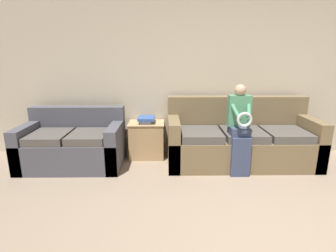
{
  "coord_description": "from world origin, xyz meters",
  "views": [
    {
      "loc": [
        -0.9,
        -1.55,
        1.56
      ],
      "look_at": [
        -0.87,
        1.6,
        0.73
      ],
      "focal_mm": 28.0,
      "sensor_mm": 36.0,
      "label": 1
    }
  ],
  "objects_px": {
    "book_stack": "(146,119)",
    "side_shelf": "(147,139)",
    "child_left_seated": "(240,126)",
    "couch_main": "(240,141)",
    "couch_side": "(74,145)"
  },
  "relations": [
    {
      "from": "couch_side",
      "to": "book_stack",
      "type": "height_order",
      "value": "couch_side"
    },
    {
      "from": "side_shelf",
      "to": "couch_main",
      "type": "bearing_deg",
      "value": -9.34
    },
    {
      "from": "couch_side",
      "to": "book_stack",
      "type": "relative_size",
      "value": 4.59
    },
    {
      "from": "couch_main",
      "to": "book_stack",
      "type": "distance_m",
      "value": 1.47
    },
    {
      "from": "couch_main",
      "to": "couch_side",
      "type": "xyz_separation_m",
      "value": [
        -2.48,
        -0.07,
        -0.03
      ]
    },
    {
      "from": "child_left_seated",
      "to": "couch_side",
      "type": "bearing_deg",
      "value": 172.66
    },
    {
      "from": "child_left_seated",
      "to": "couch_main",
      "type": "bearing_deg",
      "value": 71.52
    },
    {
      "from": "couch_main",
      "to": "child_left_seated",
      "type": "relative_size",
      "value": 1.78
    },
    {
      "from": "book_stack",
      "to": "side_shelf",
      "type": "bearing_deg",
      "value": 100.4
    },
    {
      "from": "couch_side",
      "to": "couch_main",
      "type": "bearing_deg",
      "value": 1.5
    },
    {
      "from": "book_stack",
      "to": "couch_main",
      "type": "bearing_deg",
      "value": -9.19
    },
    {
      "from": "couch_main",
      "to": "child_left_seated",
      "type": "height_order",
      "value": "child_left_seated"
    },
    {
      "from": "child_left_seated",
      "to": "book_stack",
      "type": "relative_size",
      "value": 3.9
    },
    {
      "from": "child_left_seated",
      "to": "book_stack",
      "type": "bearing_deg",
      "value": 155.23
    },
    {
      "from": "child_left_seated",
      "to": "side_shelf",
      "type": "relative_size",
      "value": 2.14
    }
  ]
}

